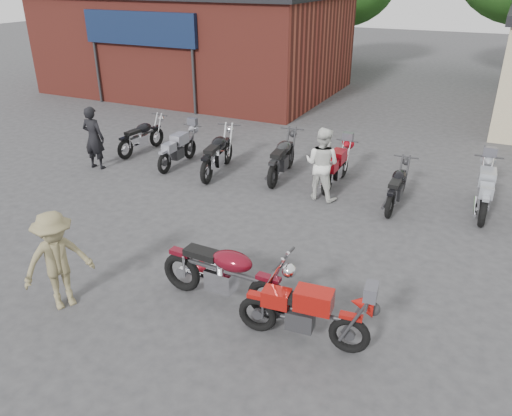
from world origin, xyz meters
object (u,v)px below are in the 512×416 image
at_px(helmet, 200,267).
at_px(person_light, 322,164).
at_px(person_dark, 94,138).
at_px(person_tan, 57,261).
at_px(vintage_motorcycle, 225,270).
at_px(row_bike_6, 485,188).
at_px(row_bike_4, 336,166).
at_px(sportbike, 305,311).
at_px(row_bike_1, 178,147).
at_px(row_bike_2, 217,151).
at_px(row_bike_3, 282,156).
at_px(row_bike_0, 142,135).
at_px(row_bike_5, 397,185).

distance_m(helmet, person_light, 4.21).
height_order(person_dark, person_tan, person_dark).
relative_size(vintage_motorcycle, row_bike_6, 1.12).
relative_size(vintage_motorcycle, person_tan, 1.34).
xyz_separation_m(vintage_motorcycle, row_bike_4, (0.06, 5.60, -0.11)).
xyz_separation_m(sportbike, row_bike_1, (-5.79, 5.39, -0.02)).
xyz_separation_m(row_bike_2, row_bike_6, (6.55, 0.46, -0.03)).
distance_m(sportbike, helmet, 2.57).
distance_m(person_dark, row_bike_2, 3.39).
xyz_separation_m(vintage_motorcycle, person_tan, (-2.34, -1.16, 0.19)).
relative_size(row_bike_2, row_bike_3, 1.02).
relative_size(vintage_motorcycle, helmet, 9.34).
xyz_separation_m(person_dark, row_bike_4, (6.30, 1.66, -0.33)).
distance_m(row_bike_0, row_bike_6, 9.43).
bearing_deg(person_dark, person_tan, 122.43).
relative_size(person_light, row_bike_5, 0.95).
bearing_deg(row_bike_3, row_bike_2, 98.73).
bearing_deg(row_bike_0, row_bike_5, -89.28).
height_order(vintage_motorcycle, sportbike, vintage_motorcycle).
bearing_deg(row_bike_1, row_bike_2, -92.96).
relative_size(vintage_motorcycle, row_bike_0, 1.19).
distance_m(person_dark, person_tan, 6.42).
xyz_separation_m(row_bike_3, row_bike_5, (3.06, -0.49, -0.07)).
xyz_separation_m(row_bike_0, row_bike_2, (2.88, -0.51, 0.07)).
height_order(sportbike, row_bike_5, sportbike).
height_order(person_tan, row_bike_2, person_tan).
height_order(vintage_motorcycle, row_bike_4, vintage_motorcycle).
relative_size(helmet, person_tan, 0.14).
bearing_deg(person_light, vintage_motorcycle, 96.09).
bearing_deg(vintage_motorcycle, person_dark, 149.48).
xyz_separation_m(row_bike_2, row_bike_3, (1.67, 0.45, -0.01)).
height_order(vintage_motorcycle, helmet, vintage_motorcycle).
xyz_separation_m(row_bike_0, row_bike_5, (7.61, -0.54, -0.01)).
height_order(row_bike_0, row_bike_4, row_bike_0).
height_order(row_bike_4, row_bike_6, row_bike_6).
relative_size(row_bike_5, row_bike_6, 0.91).
xyz_separation_m(row_bike_3, row_bike_4, (1.44, 0.08, -0.07)).
xyz_separation_m(row_bike_4, row_bike_5, (1.62, -0.58, -0.00)).
xyz_separation_m(person_tan, row_bike_3, (0.96, 6.67, -0.23)).
bearing_deg(row_bike_5, helmet, 149.50).
xyz_separation_m(person_light, row_bike_2, (-3.02, 0.38, -0.26)).
relative_size(vintage_motorcycle, sportbike, 1.18).
distance_m(sportbike, row_bike_5, 5.33).
height_order(vintage_motorcycle, row_bike_3, vintage_motorcycle).
bearing_deg(row_bike_0, sportbike, -123.64).
height_order(row_bike_0, row_bike_5, row_bike_0).
height_order(row_bike_0, row_bike_2, row_bike_2).
distance_m(vintage_motorcycle, row_bike_2, 5.91).
bearing_deg(person_tan, sportbike, -47.99).
distance_m(sportbike, person_light, 5.22).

